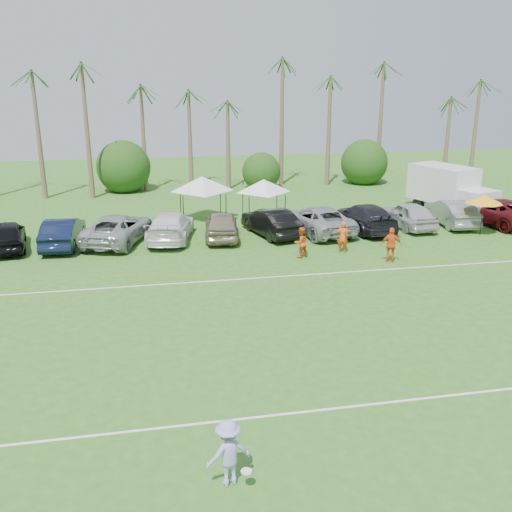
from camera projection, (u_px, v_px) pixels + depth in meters
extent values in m
plane|color=#336A1F|center=(321.00, 453.00, 15.31)|extent=(120.00, 120.00, 0.00)
cube|color=white|center=(302.00, 412.00, 17.18)|extent=(80.00, 0.10, 0.01)
cube|color=white|center=(237.00, 279.00, 28.41)|extent=(80.00, 0.10, 0.01)
cone|color=brown|center=(47.00, 135.00, 47.15)|extent=(0.44, 0.44, 10.00)
cone|color=brown|center=(96.00, 128.00, 47.74)|extent=(0.44, 0.44, 11.00)
cone|color=brown|center=(146.00, 145.00, 48.92)|extent=(0.44, 0.44, 8.00)
cone|color=brown|center=(192.00, 139.00, 49.51)|extent=(0.44, 0.44, 9.00)
cone|color=brown|center=(237.00, 132.00, 50.09)|extent=(0.44, 0.44, 10.00)
cone|color=brown|center=(282.00, 125.00, 50.68)|extent=(0.44, 0.44, 11.00)
cone|color=brown|center=(335.00, 141.00, 52.05)|extent=(0.44, 0.44, 8.00)
cone|color=brown|center=(386.00, 135.00, 52.81)|extent=(0.44, 0.44, 9.00)
cone|color=brown|center=(437.00, 128.00, 53.58)|extent=(0.44, 0.44, 10.00)
cone|color=brown|center=(476.00, 122.00, 54.17)|extent=(0.44, 0.44, 11.00)
cylinder|color=brown|center=(125.00, 182.00, 50.49)|extent=(0.30, 0.30, 1.40)
sphere|color=#1A3E11|center=(124.00, 170.00, 50.15)|extent=(4.00, 4.00, 4.00)
cylinder|color=brown|center=(257.00, 178.00, 52.69)|extent=(0.30, 0.30, 1.40)
sphere|color=#1A3E11|center=(257.00, 166.00, 52.36)|extent=(4.00, 4.00, 4.00)
cylinder|color=brown|center=(360.00, 174.00, 54.53)|extent=(0.30, 0.30, 1.40)
sphere|color=#1A3E11|center=(360.00, 163.00, 54.20)|extent=(4.00, 4.00, 4.00)
imported|color=#EF561A|center=(343.00, 237.00, 32.53)|extent=(0.75, 0.58, 1.82)
imported|color=#DA5218|center=(301.00, 242.00, 31.60)|extent=(1.01, 0.89, 1.74)
imported|color=#EC5A1A|center=(391.00, 245.00, 30.80)|extent=(1.22, 0.84, 1.93)
cube|color=silver|center=(443.00, 183.00, 42.05)|extent=(3.93, 5.32, 2.58)
cube|color=silver|center=(477.00, 206.00, 39.61)|extent=(2.84, 2.51, 2.17)
cube|color=black|center=(486.00, 212.00, 39.06)|extent=(2.36, 1.03, 1.03)
cube|color=#E5590C|center=(455.00, 188.00, 42.80)|extent=(0.53, 1.58, 0.93)
cylinder|color=black|center=(464.00, 215.00, 39.49)|extent=(0.58, 0.98, 0.93)
cylinder|color=black|center=(484.00, 212.00, 40.45)|extent=(0.58, 0.98, 0.93)
cylinder|color=black|center=(418.00, 204.00, 43.10)|extent=(0.58, 0.98, 0.93)
cylinder|color=black|center=(438.00, 201.00, 44.06)|extent=(0.58, 0.98, 0.93)
cylinder|color=black|center=(183.00, 211.00, 38.23)|extent=(0.06, 0.06, 2.06)
cylinder|color=black|center=(226.00, 209.00, 38.76)|extent=(0.06, 0.06, 2.06)
cylinder|color=black|center=(180.00, 202.00, 40.93)|extent=(0.06, 0.06, 2.06)
cylinder|color=black|center=(220.00, 201.00, 41.46)|extent=(0.06, 0.06, 2.06)
pyramid|color=silver|center=(202.00, 176.00, 39.22)|extent=(4.45, 4.45, 1.03)
cylinder|color=black|center=(249.00, 210.00, 39.17)|extent=(0.06, 0.06, 1.84)
cylinder|color=black|center=(285.00, 208.00, 39.64)|extent=(0.06, 0.06, 1.84)
cylinder|color=black|center=(243.00, 202.00, 41.56)|extent=(0.06, 0.06, 1.84)
cylinder|color=black|center=(277.00, 201.00, 42.02)|extent=(0.06, 0.06, 1.84)
pyramid|color=white|center=(264.00, 179.00, 40.04)|extent=(3.97, 3.97, 0.92)
cylinder|color=black|center=(482.00, 217.00, 36.03)|extent=(0.05, 0.05, 2.33)
cone|color=#FFA71A|center=(484.00, 199.00, 35.68)|extent=(2.33, 2.33, 0.53)
imported|color=#9CA1DE|center=(228.00, 453.00, 13.94)|extent=(1.28, 0.92, 1.78)
cylinder|color=white|center=(246.00, 471.00, 13.77)|extent=(0.27, 0.27, 0.03)
imported|color=black|center=(6.00, 235.00, 33.07)|extent=(2.87, 5.37, 1.74)
imported|color=#0F1734|center=(63.00, 232.00, 33.63)|extent=(2.18, 5.38, 1.74)
imported|color=#A0A1A2|center=(118.00, 229.00, 34.50)|extent=(4.70, 6.84, 1.74)
imported|color=white|center=(170.00, 226.00, 35.05)|extent=(3.55, 6.34, 1.74)
imported|color=gray|center=(222.00, 225.00, 35.35)|extent=(2.63, 5.30, 1.74)
imported|color=black|center=(271.00, 222.00, 36.05)|extent=(3.08, 5.56, 1.74)
imported|color=#9E9FA2|center=(318.00, 220.00, 36.65)|extent=(3.82, 6.62, 1.74)
imported|color=black|center=(364.00, 217.00, 37.27)|extent=(2.97, 6.18, 1.74)
imported|color=#BEBEBE|center=(409.00, 215.00, 37.92)|extent=(2.27, 5.18, 1.74)
imported|color=gray|center=(451.00, 212.00, 38.59)|extent=(2.27, 5.40, 1.74)
imported|color=#570F13|center=(496.00, 211.00, 38.90)|extent=(4.03, 6.69, 1.74)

